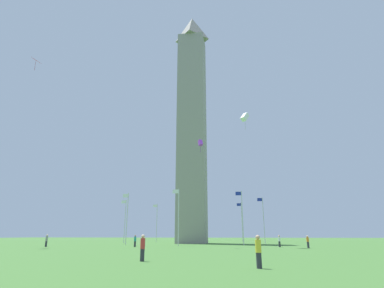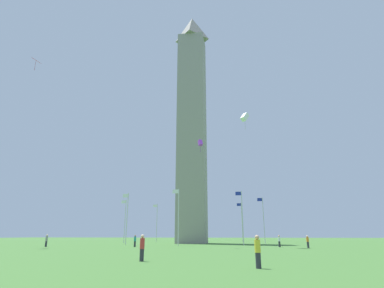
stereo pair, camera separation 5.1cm
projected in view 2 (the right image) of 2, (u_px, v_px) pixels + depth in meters
The scene contains 19 objects.
ground_plane at pixel (192, 243), 62.89m from camera, with size 260.00×260.00×0.00m, color #3D6B2D.
obelisk_monument at pixel (192, 118), 70.83m from camera, with size 6.10×6.10×55.50m.
flagpole_n at pixel (125, 219), 66.48m from camera, with size 1.12×0.14×9.20m.
flagpole_ne at pixel (127, 216), 55.92m from camera, with size 1.12×0.14×9.20m.
flagpole_e at pixel (178, 214), 50.28m from camera, with size 1.12×0.14×9.20m.
flagpole_se at pixel (242, 215), 52.87m from camera, with size 1.12×0.14×9.20m.
flagpole_s at pixel (263, 218), 62.17m from camera, with size 1.12×0.14×9.20m.
flagpole_sw at pixel (242, 220), 72.74m from camera, with size 1.12×0.14×9.20m.
flagpole_w at pixel (200, 221), 78.37m from camera, with size 1.12×0.14×9.20m.
flagpole_nw at pixel (157, 221), 75.78m from camera, with size 1.12×0.14×9.20m.
person_yellow_shirt at pixel (258, 252), 16.40m from camera, with size 0.32×0.32×1.71m.
person_gray_shirt at pixel (46, 241), 45.37m from camera, with size 0.32×0.32×1.78m.
person_white_shirt at pixel (279, 241), 44.20m from camera, with size 0.32×0.32×1.69m.
person_red_shirt at pixel (142, 248), 20.74m from camera, with size 0.32×0.32×1.74m.
person_orange_shirt at pixel (308, 242), 41.07m from camera, with size 0.32×0.32×1.66m.
person_teal_shirt at pixel (135, 241), 44.66m from camera, with size 0.32×0.32×1.70m.
kite_red_diamond at pixel (36, 61), 55.17m from camera, with size 1.41×1.62×2.48m.
kite_purple_box at pixel (200, 143), 47.69m from camera, with size 0.91×1.00×2.01m.
kite_white_box at pixel (245, 117), 49.85m from camera, with size 1.59×1.65×2.99m.
Camera 2 is at (-10.02, 65.39, 1.73)m, focal length 28.46 mm.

